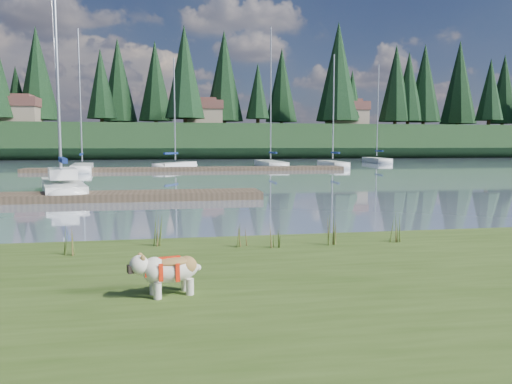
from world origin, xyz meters
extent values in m
plane|color=#8091A9|center=(0.00, 30.00, 0.00)|extent=(200.00, 200.00, 0.00)
cube|color=#3B541D|center=(0.00, -6.00, 0.17)|extent=(60.00, 9.00, 0.35)
cube|color=black|center=(0.00, 73.00, 2.50)|extent=(200.00, 20.00, 5.00)
cylinder|color=silver|center=(0.09, -5.45, 0.45)|extent=(0.10, 0.10, 0.21)
cylinder|color=silver|center=(0.04, -5.25, 0.45)|extent=(0.10, 0.10, 0.21)
cylinder|color=silver|center=(0.49, -5.35, 0.45)|extent=(0.10, 0.10, 0.21)
cylinder|color=silver|center=(0.43, -5.15, 0.45)|extent=(0.10, 0.10, 0.21)
ellipsoid|color=silver|center=(0.27, -5.30, 0.67)|extent=(0.74, 0.50, 0.32)
ellipsoid|color=olive|center=(0.27, -5.30, 0.77)|extent=(0.54, 0.43, 0.11)
ellipsoid|color=silver|center=(-0.12, -5.40, 0.77)|extent=(0.29, 0.30, 0.24)
cube|color=black|center=(-0.22, -5.43, 0.73)|extent=(0.10, 0.13, 0.09)
cube|color=white|center=(-4.39, 11.76, 0.22)|extent=(3.20, 7.05, 0.70)
ellipsoid|color=white|center=(-5.24, 15.09, 0.22)|extent=(1.91, 2.19, 0.70)
cylinder|color=silver|center=(-4.55, 12.37, 6.01)|extent=(0.14, 0.14, 10.42)
cube|color=navy|center=(-4.15, 10.78, 1.55)|extent=(0.96, 3.08, 0.20)
cube|color=white|center=(-4.30, 11.38, 0.95)|extent=(1.67, 2.69, 0.45)
cube|color=#4C3D2C|center=(-4.00, 9.00, 0.15)|extent=(16.00, 2.00, 0.30)
cube|color=#4C3D2C|center=(2.00, 30.00, 0.15)|extent=(26.00, 2.20, 0.30)
cube|color=white|center=(-6.65, 31.21, 0.22)|extent=(2.31, 6.93, 0.70)
ellipsoid|color=white|center=(-7.04, 34.59, 0.22)|extent=(1.69, 2.01, 0.70)
cylinder|color=silver|center=(-6.65, 31.21, 6.11)|extent=(0.12, 0.12, 10.61)
cube|color=navy|center=(-6.54, 30.29, 1.40)|extent=(0.51, 2.71, 0.20)
cube|color=white|center=(0.93, 33.75, 0.22)|extent=(4.02, 5.56, 0.70)
ellipsoid|color=white|center=(2.38, 36.20, 0.22)|extent=(1.86, 1.97, 0.70)
cylinder|color=silver|center=(0.93, 33.75, 5.28)|extent=(0.12, 0.12, 8.96)
cube|color=navy|center=(0.53, 33.08, 1.40)|extent=(1.33, 2.05, 0.20)
cube|color=white|center=(10.08, 35.91, 0.22)|extent=(1.90, 8.10, 0.70)
ellipsoid|color=white|center=(10.11, 39.95, 0.22)|extent=(1.78, 2.22, 0.70)
cylinder|color=silver|center=(10.08, 35.91, 7.02)|extent=(0.12, 0.12, 12.43)
cube|color=navy|center=(10.07, 34.81, 1.40)|extent=(0.22, 3.22, 0.20)
cube|color=white|center=(15.80, 34.23, 0.22)|extent=(1.74, 6.41, 0.70)
ellipsoid|color=white|center=(15.95, 37.40, 0.22)|extent=(1.47, 1.80, 0.70)
cylinder|color=silver|center=(15.80, 34.23, 5.70)|extent=(0.12, 0.12, 9.79)
cube|color=navy|center=(15.76, 33.36, 1.40)|extent=(0.32, 2.53, 0.20)
cube|color=white|center=(24.80, 44.59, 0.22)|extent=(2.52, 7.32, 0.70)
ellipsoid|color=white|center=(25.25, 48.15, 0.22)|extent=(1.80, 2.14, 0.70)
cylinder|color=silver|center=(24.80, 44.59, 6.15)|extent=(0.12, 0.12, 10.69)
cube|color=navy|center=(24.68, 43.62, 1.40)|extent=(0.56, 2.85, 0.20)
cone|color=#475B23|center=(0.01, -2.20, 0.68)|extent=(0.03, 0.03, 0.66)
cone|color=brown|center=(0.12, -2.27, 0.61)|extent=(0.03, 0.03, 0.53)
cone|color=#475B23|center=(0.07, -2.17, 0.71)|extent=(0.03, 0.03, 0.72)
cone|color=brown|center=(0.15, -2.23, 0.58)|extent=(0.03, 0.03, 0.46)
cone|color=#475B23|center=(0.03, -2.28, 0.65)|extent=(0.03, 0.03, 0.59)
cone|color=#475B23|center=(1.51, -2.48, 0.56)|extent=(0.03, 0.03, 0.42)
cone|color=brown|center=(1.62, -2.55, 0.52)|extent=(0.03, 0.03, 0.34)
cone|color=#475B23|center=(1.57, -2.45, 0.58)|extent=(0.03, 0.03, 0.46)
cone|color=brown|center=(1.65, -2.51, 0.50)|extent=(0.03, 0.03, 0.29)
cone|color=#475B23|center=(1.53, -2.56, 0.54)|extent=(0.03, 0.03, 0.38)
cone|color=#475B23|center=(3.19, -2.71, 0.62)|extent=(0.03, 0.03, 0.55)
cone|color=brown|center=(3.30, -2.78, 0.57)|extent=(0.03, 0.03, 0.44)
cone|color=#475B23|center=(3.25, -2.68, 0.65)|extent=(0.03, 0.03, 0.60)
cone|color=brown|center=(3.33, -2.74, 0.54)|extent=(0.03, 0.03, 0.38)
cone|color=#475B23|center=(3.21, -2.79, 0.60)|extent=(0.03, 0.03, 0.49)
cone|color=#475B23|center=(-1.47, -2.70, 0.58)|extent=(0.03, 0.03, 0.47)
cone|color=brown|center=(-1.36, -2.77, 0.54)|extent=(0.03, 0.03, 0.37)
cone|color=#475B23|center=(-1.41, -2.67, 0.61)|extent=(0.03, 0.03, 0.51)
cone|color=brown|center=(-1.33, -2.73, 0.51)|extent=(0.03, 0.03, 0.33)
cone|color=#475B23|center=(-1.45, -2.78, 0.56)|extent=(0.03, 0.03, 0.42)
cone|color=#475B23|center=(2.07, -2.68, 0.56)|extent=(0.03, 0.03, 0.42)
cone|color=brown|center=(2.18, -2.75, 0.52)|extent=(0.03, 0.03, 0.34)
cone|color=#475B23|center=(2.13, -2.65, 0.58)|extent=(0.03, 0.03, 0.46)
cone|color=brown|center=(2.21, -2.71, 0.50)|extent=(0.03, 0.03, 0.29)
cone|color=#475B23|center=(2.09, -2.76, 0.54)|extent=(0.03, 0.03, 0.38)
cone|color=#475B23|center=(4.48, -2.57, 0.61)|extent=(0.03, 0.03, 0.51)
cone|color=brown|center=(4.59, -2.64, 0.55)|extent=(0.03, 0.03, 0.41)
cone|color=#475B23|center=(4.54, -2.54, 0.63)|extent=(0.03, 0.03, 0.56)
cone|color=brown|center=(4.62, -2.60, 0.53)|extent=(0.03, 0.03, 0.36)
cone|color=#475B23|center=(4.50, -2.65, 0.58)|extent=(0.03, 0.03, 0.46)
cube|color=#33281C|center=(0.00, -1.60, 0.07)|extent=(60.00, 0.50, 0.14)
cylinder|color=#382619|center=(-10.00, 72.00, 5.90)|extent=(0.60, 0.60, 1.80)
cone|color=black|center=(-10.00, 72.00, 11.75)|extent=(4.84, 4.84, 11.00)
cylinder|color=#382619|center=(3.00, 66.00, 5.90)|extent=(0.60, 0.60, 1.80)
cone|color=black|center=(3.00, 66.00, 13.10)|extent=(6.16, 6.16, 14.00)
cylinder|color=#382619|center=(15.00, 70.00, 5.90)|extent=(0.60, 0.60, 1.80)
cone|color=black|center=(15.00, 70.00, 10.85)|extent=(3.96, 3.96, 9.00)
cylinder|color=#382619|center=(28.00, 68.00, 5.90)|extent=(0.60, 0.60, 1.80)
cone|color=black|center=(28.00, 68.00, 14.00)|extent=(7.04, 7.04, 16.00)
cylinder|color=#382619|center=(42.00, 71.00, 5.90)|extent=(0.60, 0.60, 1.80)
cone|color=black|center=(42.00, 71.00, 12.20)|extent=(5.28, 5.28, 12.00)
cylinder|color=#382619|center=(55.00, 67.00, 5.90)|extent=(0.60, 0.60, 1.80)
cone|color=black|center=(55.00, 67.00, 11.52)|extent=(4.62, 4.62, 10.50)
cube|color=gray|center=(-22.00, 70.00, 6.40)|extent=(6.00, 5.00, 2.80)
cube|color=brown|center=(-22.00, 70.00, 8.50)|extent=(6.30, 5.30, 1.40)
cube|color=brown|center=(-22.00, 70.00, 9.30)|extent=(4.20, 3.60, 0.70)
cube|color=gray|center=(6.00, 71.00, 6.40)|extent=(6.00, 5.00, 2.80)
cube|color=brown|center=(6.00, 71.00, 8.50)|extent=(6.30, 5.30, 1.40)
cube|color=brown|center=(6.00, 71.00, 9.30)|extent=(4.20, 3.60, 0.70)
cube|color=gray|center=(30.00, 69.00, 6.40)|extent=(6.00, 5.00, 2.80)
cube|color=brown|center=(30.00, 69.00, 8.50)|extent=(6.30, 5.30, 1.40)
cube|color=brown|center=(30.00, 69.00, 9.30)|extent=(4.20, 3.60, 0.70)
camera|label=1|loc=(0.24, -11.49, 2.23)|focal=35.00mm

